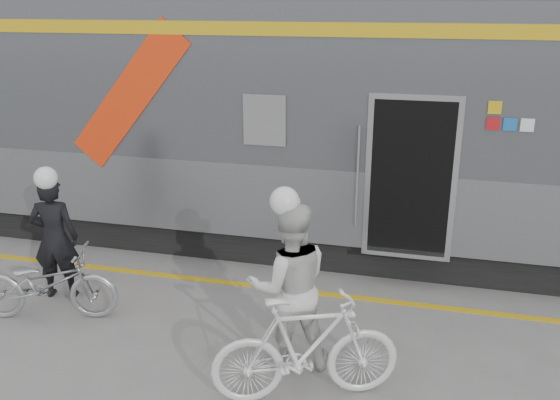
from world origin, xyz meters
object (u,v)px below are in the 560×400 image
(bicycle_right, at_px, (306,349))
(woman, at_px, (289,286))
(man, at_px, (55,238))
(bicycle_left, at_px, (46,284))

(bicycle_right, bearing_deg, woman, 6.55)
(man, distance_m, bicycle_left, 0.70)
(man, relative_size, woman, 0.89)
(bicycle_left, height_order, bicycle_right, bicycle_right)
(bicycle_left, bearing_deg, man, 5.31)
(man, relative_size, bicycle_left, 0.95)
(man, height_order, woman, woman)
(man, distance_m, woman, 3.45)
(bicycle_left, distance_m, woman, 3.20)
(man, distance_m, bicycle_right, 3.90)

